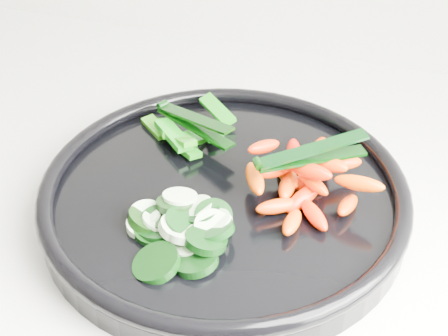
% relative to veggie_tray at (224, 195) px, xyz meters
% --- Properties ---
extents(veggie_tray, '(0.45, 0.45, 0.04)m').
position_rel_veggie_tray_xyz_m(veggie_tray, '(0.00, 0.00, 0.00)').
color(veggie_tray, black).
rests_on(veggie_tray, counter).
extents(cucumber_pile, '(0.12, 0.13, 0.04)m').
position_rel_veggie_tray_xyz_m(cucumber_pile, '(-0.03, -0.07, 0.01)').
color(cucumber_pile, black).
rests_on(cucumber_pile, veggie_tray).
extents(carrot_pile, '(0.15, 0.17, 0.05)m').
position_rel_veggie_tray_xyz_m(carrot_pile, '(0.07, 0.03, 0.02)').
color(carrot_pile, '#F73A00').
rests_on(carrot_pile, veggie_tray).
extents(pepper_pile, '(0.11, 0.11, 0.03)m').
position_rel_veggie_tray_xyz_m(pepper_pile, '(-0.07, 0.08, 0.01)').
color(pepper_pile, '#126B0A').
rests_on(pepper_pile, veggie_tray).
extents(tong_carrot, '(0.10, 0.07, 0.02)m').
position_rel_veggie_tray_xyz_m(tong_carrot, '(0.08, 0.02, 0.05)').
color(tong_carrot, black).
rests_on(tong_carrot, carrot_pile).
extents(tong_pepper, '(0.11, 0.06, 0.02)m').
position_rel_veggie_tray_xyz_m(tong_pepper, '(-0.06, 0.08, 0.03)').
color(tong_pepper, black).
rests_on(tong_pepper, pepper_pile).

